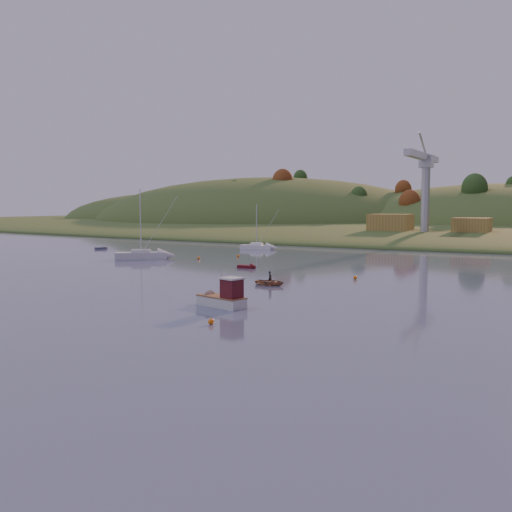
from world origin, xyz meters
The scene contains 22 objects.
ground centered at (0.00, 0.00, 0.00)m, with size 500.00×500.00×0.00m, color #3C4363.
far_shore centered at (0.00, 230.00, 0.00)m, with size 620.00×220.00×1.50m, color #324B1E.
shore_slope centered at (0.00, 165.00, 0.00)m, with size 640.00×150.00×7.00m, color #324B1E.
hill_left_far centered at (-160.00, 215.00, 0.00)m, with size 120.00×100.00×32.00m, color #324B1E.
hill_left centered at (-90.00, 200.00, 0.00)m, with size 170.00×140.00×44.00m, color #324B1E.
hill_center centered at (10.00, 210.00, 0.00)m, with size 140.00×120.00×36.00m, color #324B1E.
hillside_trees centered at (0.00, 185.00, 0.00)m, with size 280.00×50.00×32.00m, color #1D4117, non-canonical shape.
wharf centered at (5.00, 122.00, 1.20)m, with size 42.00×16.00×2.40m, color slate.
shed_west centered at (-8.00, 123.00, 4.80)m, with size 11.00×8.00×4.80m, color olive.
shed_east centered at (13.00, 124.00, 4.40)m, with size 9.00×7.00×4.00m, color olive.
dock_crane centered at (2.00, 118.39, 17.17)m, with size 3.20×28.00×20.30m.
fishing_boat centered at (8.07, 14.93, 0.87)m, with size 6.42×3.28×3.92m.
sailboat_near centered at (-30.65, 47.50, 0.80)m, with size 8.80×7.84×12.63m.
sailboat_far centered at (-24.02, 77.57, 0.66)m, with size 7.38×3.50×9.85m.
canoe centered at (5.46, 30.06, 0.40)m, with size 2.74×3.84×0.80m, color #89674C.
paddler centered at (5.46, 30.06, 0.73)m, with size 0.53×0.35×1.46m, color black.
red_tender centered at (-6.12, 44.63, 0.23)m, with size 3.23×1.16×1.09m.
grey_dinghy centered at (-53.50, 60.85, 0.23)m, with size 2.61×3.04×1.10m.
buoy_0 centered at (12.34, 7.49, 0.25)m, with size 0.50×0.50×0.50m, color orange.
buoy_1 centered at (12.62, 40.28, 0.25)m, with size 0.50×0.50×0.50m, color orange.
buoy_2 centered at (-21.45, 52.38, 0.25)m, with size 0.50×0.50×0.50m, color orange.
buoy_3 centered at (-17.53, 59.51, 0.25)m, with size 0.50×0.50×0.50m, color orange.
Camera 1 is at (38.68, -30.42, 9.82)m, focal length 40.00 mm.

